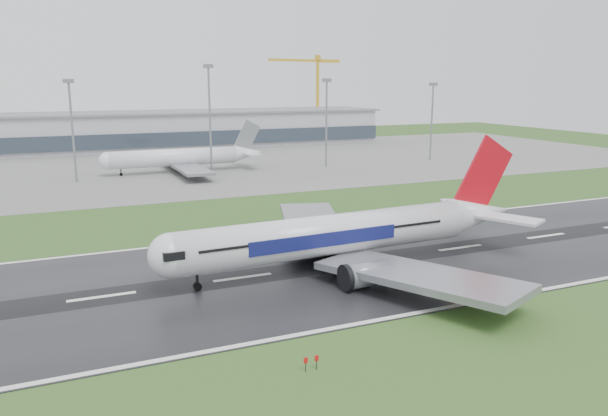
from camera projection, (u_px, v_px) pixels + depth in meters
name	position (u px, v px, depth m)	size (l,w,h in m)	color
ground	(243.00, 278.00, 86.65)	(520.00, 520.00, 0.00)	#2B4E1C
runway	(243.00, 278.00, 86.64)	(400.00, 45.00, 0.10)	black
apron	(132.00, 167.00, 198.70)	(400.00, 130.00, 0.08)	slate
terminal	(113.00, 132.00, 250.90)	(240.00, 36.00, 15.00)	#9A9DA5
main_airliner	(353.00, 208.00, 90.19)	(63.54, 60.51, 18.76)	silver
parked_airliner	(180.00, 148.00, 186.23)	(53.26, 49.59, 15.61)	silver
tower_crane	(318.00, 97.00, 302.03)	(42.60, 2.32, 42.22)	gold
runway_sign	(479.00, 299.00, 76.82)	(2.30, 0.26, 1.04)	black
floodmast_2	(73.00, 134.00, 165.96)	(0.64, 0.64, 28.29)	gray
floodmast_3	(210.00, 122.00, 181.10)	(0.64, 0.64, 32.79)	gray
floodmast_4	(326.00, 125.00, 197.22)	(0.64, 0.64, 28.58)	gray
floodmast_5	(432.00, 123.00, 214.11)	(0.64, 0.64, 27.22)	gray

